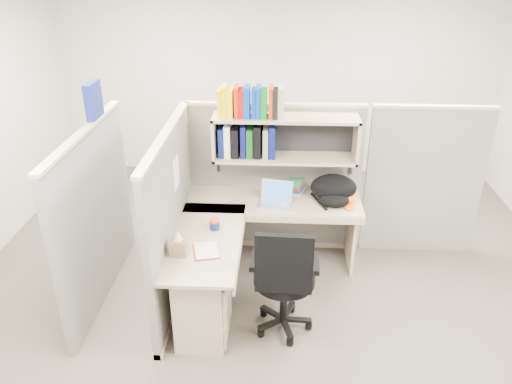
# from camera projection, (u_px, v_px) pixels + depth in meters

# --- Properties ---
(ground) EXTENTS (6.00, 6.00, 0.00)m
(ground) POSITION_uv_depth(u_px,v_px,m) (271.00, 294.00, 4.79)
(ground) COLOR #38332B
(ground) RESTS_ON ground
(room_shell) EXTENTS (6.00, 6.00, 6.00)m
(room_shell) POSITION_uv_depth(u_px,v_px,m) (274.00, 135.00, 4.08)
(room_shell) COLOR beige
(room_shell) RESTS_ON ground
(cubicle) EXTENTS (3.79, 1.84, 1.95)m
(cubicle) POSITION_uv_depth(u_px,v_px,m) (236.00, 188.00, 4.81)
(cubicle) COLOR slate
(cubicle) RESTS_ON ground
(desk) EXTENTS (1.74, 1.75, 0.73)m
(desk) POSITION_uv_depth(u_px,v_px,m) (225.00, 273.00, 4.36)
(desk) COLOR gray
(desk) RESTS_ON ground
(laptop) EXTENTS (0.36, 0.36, 0.22)m
(laptop) POSITION_uv_depth(u_px,v_px,m) (275.00, 195.00, 4.84)
(laptop) COLOR silver
(laptop) RESTS_ON desk
(backpack) EXTENTS (0.48, 0.38, 0.27)m
(backpack) POSITION_uv_depth(u_px,v_px,m) (334.00, 190.00, 4.87)
(backpack) COLOR black
(backpack) RESTS_ON desk
(orange_cap) EXTENTS (0.24, 0.26, 0.10)m
(orange_cap) POSITION_uv_depth(u_px,v_px,m) (346.00, 198.00, 4.91)
(orange_cap) COLOR orange
(orange_cap) RESTS_ON desk
(snack_canister) EXTENTS (0.10, 0.10, 0.09)m
(snack_canister) POSITION_uv_depth(u_px,v_px,m) (215.00, 224.00, 4.45)
(snack_canister) COLOR navy
(snack_canister) RESTS_ON desk
(tissue_box) EXTENTS (0.13, 0.13, 0.21)m
(tissue_box) POSITION_uv_depth(u_px,v_px,m) (178.00, 243.00, 4.06)
(tissue_box) COLOR #8C704F
(tissue_box) RESTS_ON desk
(mouse) EXTENTS (0.09, 0.06, 0.03)m
(mouse) POSITION_uv_depth(u_px,v_px,m) (283.00, 204.00, 4.87)
(mouse) COLOR #9AABDB
(mouse) RESTS_ON desk
(paper_cup) EXTENTS (0.07, 0.07, 0.09)m
(paper_cup) POSITION_uv_depth(u_px,v_px,m) (277.00, 187.00, 5.14)
(paper_cup) COLOR white
(paper_cup) RESTS_ON desk
(book_stack) EXTENTS (0.25, 0.29, 0.12)m
(book_stack) POSITION_uv_depth(u_px,v_px,m) (295.00, 186.00, 5.14)
(book_stack) COLOR gray
(book_stack) RESTS_ON desk
(loose_paper) EXTENTS (0.25, 0.30, 0.00)m
(loose_paper) POSITION_uv_depth(u_px,v_px,m) (206.00, 250.00, 4.16)
(loose_paper) COLOR white
(loose_paper) RESTS_ON desk
(task_chair) EXTENTS (0.57, 0.53, 1.09)m
(task_chair) POSITION_uv_depth(u_px,v_px,m) (284.00, 296.00, 4.17)
(task_chair) COLOR black
(task_chair) RESTS_ON ground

